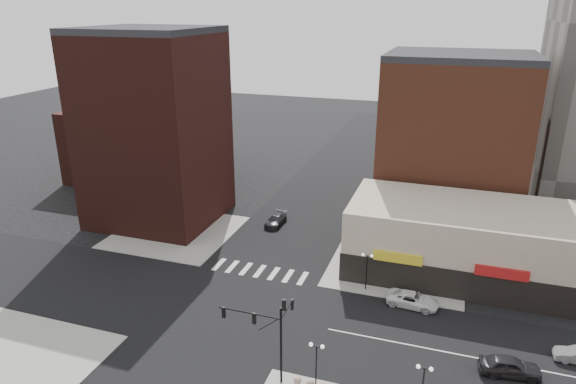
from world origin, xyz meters
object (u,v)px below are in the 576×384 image
(white_suv, at_px, (413,300))
(traffic_signal, at_px, (271,326))
(street_lamp_ne, at_px, (367,262))
(street_lamp_se_b, at_px, (424,377))
(dark_sedan_east, at_px, (510,366))
(street_lamp_se_a, at_px, (316,355))
(dark_sedan_north, at_px, (276,220))

(white_suv, bearing_deg, traffic_signal, 150.07)
(traffic_signal, xyz_separation_m, street_lamp_ne, (4.76, 15.83, -1.67))
(street_lamp_se_b, distance_m, dark_sedan_east, 9.64)
(dark_sedan_east, bearing_deg, street_lamp_se_a, 107.24)
(white_suv, xyz_separation_m, dark_sedan_east, (8.53, -7.84, 0.11))
(traffic_signal, relative_size, dark_sedan_north, 1.62)
(traffic_signal, bearing_deg, street_lamp_ne, 73.25)
(street_lamp_se_b, bearing_deg, street_lamp_ne, 113.63)
(street_lamp_ne, bearing_deg, traffic_signal, -106.75)
(dark_sedan_east, height_order, dark_sedan_north, dark_sedan_east)
(street_lamp_se_a, bearing_deg, traffic_signal, 177.43)
(white_suv, bearing_deg, street_lamp_se_a, 161.86)
(traffic_signal, relative_size, street_lamp_se_b, 1.87)
(traffic_signal, relative_size, street_lamp_ne, 1.87)
(street_lamp_se_b, distance_m, dark_sedan_north, 36.40)
(street_lamp_se_a, bearing_deg, street_lamp_ne, 86.42)
(traffic_signal, xyz_separation_m, dark_sedan_east, (18.29, 6.49, -4.14))
(street_lamp_se_a, relative_size, white_suv, 0.81)
(street_lamp_se_a, xyz_separation_m, street_lamp_ne, (1.00, 16.00, 0.00))
(dark_sedan_east, relative_size, dark_sedan_north, 1.01)
(white_suv, bearing_deg, dark_sedan_east, -128.26)
(dark_sedan_east, bearing_deg, street_lamp_ne, 47.98)
(street_lamp_se_a, distance_m, dark_sedan_north, 32.26)
(street_lamp_se_a, bearing_deg, white_suv, 67.53)
(street_lamp_ne, height_order, white_suv, street_lamp_ne)
(street_lamp_se_b, bearing_deg, white_suv, 97.87)
(traffic_signal, distance_m, dark_sedan_north, 30.87)
(street_lamp_se_a, distance_m, dark_sedan_east, 16.17)
(street_lamp_se_b, xyz_separation_m, dark_sedan_east, (6.53, 6.66, -2.47))
(street_lamp_ne, bearing_deg, dark_sedan_north, 138.53)
(street_lamp_se_a, relative_size, street_lamp_ne, 1.00)
(street_lamp_se_a, bearing_deg, street_lamp_se_b, 0.00)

